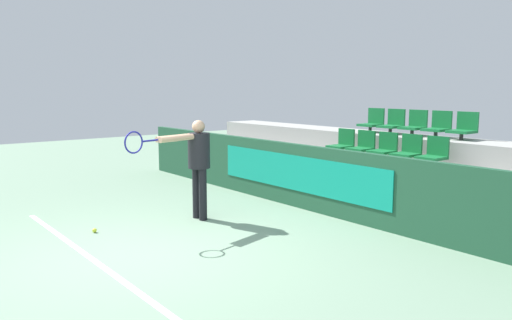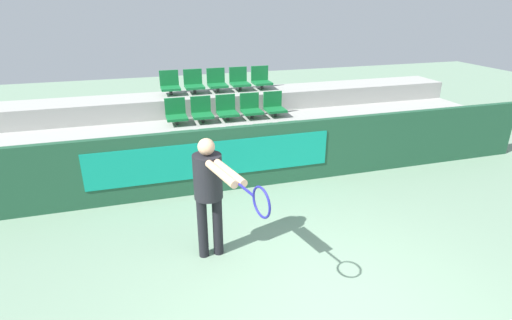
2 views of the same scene
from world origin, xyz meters
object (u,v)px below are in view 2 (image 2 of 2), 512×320
object	(u,v)px
stadium_chair_5	(176,113)
stadium_chair_13	(239,81)
stadium_chair_1	(212,145)
stadium_chair_2	(239,142)
stadium_chair_10	(170,85)
stadium_chair_14	(261,79)
stadium_chair_12	(217,82)
stadium_chair_3	(265,140)
stadium_chair_6	(202,111)
stadium_chair_11	(194,83)
stadium_chair_9	(274,106)
stadium_chair_8	(251,108)
stadium_chair_0	(183,148)
stadium_chair_4	(290,137)
stadium_chair_7	(227,110)
tennis_player	(210,187)

from	to	relation	value
stadium_chair_5	stadium_chair_13	bearing A→B (deg)	31.27
stadium_chair_1	stadium_chair_2	xyz separation A→B (m)	(0.52, 0.00, 0.00)
stadium_chair_10	stadium_chair_14	size ratio (longest dim) A/B	1.00
stadium_chair_2	stadium_chair_12	distance (m)	2.06
stadium_chair_3	stadium_chair_5	world-z (taller)	stadium_chair_5
stadium_chair_1	stadium_chair_10	bearing A→B (deg)	105.35
stadium_chair_6	stadium_chair_11	world-z (taller)	stadium_chair_11
stadium_chair_5	stadium_chair_1	bearing A→B (deg)	-61.23
stadium_chair_3	stadium_chair_11	xyz separation A→B (m)	(-1.04, 1.90, 0.80)
stadium_chair_3	stadium_chair_9	distance (m)	1.16
stadium_chair_12	stadium_chair_5	bearing A→B (deg)	-137.67
stadium_chair_2	stadium_chair_9	bearing A→B (deg)	42.33
stadium_chair_14	stadium_chair_9	bearing A→B (deg)	-90.00
stadium_chair_5	stadium_chair_6	bearing A→B (deg)	0.00
stadium_chair_3	stadium_chair_5	distance (m)	1.88
stadium_chair_8	stadium_chair_10	distance (m)	1.88
stadium_chair_2	stadium_chair_0	bearing A→B (deg)	180.00
stadium_chair_11	stadium_chair_9	bearing A→B (deg)	-31.27
stadium_chair_1	stadium_chair_4	world-z (taller)	same
stadium_chair_8	stadium_chair_12	world-z (taller)	stadium_chair_12
stadium_chair_6	stadium_chair_11	bearing A→B (deg)	90.00
stadium_chair_0	stadium_chair_11	xyz separation A→B (m)	(0.52, 1.90, 0.80)
stadium_chair_4	stadium_chair_12	xyz separation A→B (m)	(-1.04, 1.90, 0.80)
stadium_chair_7	stadium_chair_2	bearing A→B (deg)	-90.00
stadium_chair_7	tennis_player	size ratio (longest dim) A/B	0.31
stadium_chair_1	stadium_chair_7	size ratio (longest dim) A/B	1.00
stadium_chair_1	stadium_chair_12	bearing A→B (deg)	74.65
stadium_chair_8	tennis_player	xyz separation A→B (m)	(-1.54, -3.54, 0.01)
stadium_chair_14	stadium_chair_13	bearing A→B (deg)	180.00
stadium_chair_6	stadium_chair_7	xyz separation A→B (m)	(0.52, 0.00, 0.00)
stadium_chair_9	stadium_chair_13	distance (m)	1.16
stadium_chair_0	stadium_chair_1	size ratio (longest dim) A/B	1.00
stadium_chair_0	stadium_chair_12	distance (m)	2.31
stadium_chair_7	stadium_chair_9	bearing A→B (deg)	0.00
stadium_chair_9	stadium_chair_10	distance (m)	2.33
stadium_chair_6	stadium_chair_10	xyz separation A→B (m)	(-0.52, 0.95, 0.40)
stadium_chair_13	tennis_player	world-z (taller)	stadium_chair_13
stadium_chair_4	stadium_chair_7	xyz separation A→B (m)	(-1.04, 0.95, 0.40)
stadium_chair_9	stadium_chair_1	bearing A→B (deg)	-148.73
stadium_chair_4	stadium_chair_9	bearing A→B (deg)	90.00
stadium_chair_7	stadium_chair_11	world-z (taller)	stadium_chair_11
stadium_chair_4	tennis_player	distance (m)	3.33
stadium_chair_5	stadium_chair_3	bearing A→B (deg)	-31.27
stadium_chair_8	stadium_chair_11	xyz separation A→B (m)	(-1.04, 0.95, 0.40)
stadium_chair_10	stadium_chair_8	bearing A→B (deg)	-31.27
stadium_chair_0	stadium_chair_7	distance (m)	1.47
stadium_chair_13	tennis_player	bearing A→B (deg)	-108.88
stadium_chair_11	stadium_chair_14	size ratio (longest dim) A/B	1.00
stadium_chair_4	stadium_chair_6	distance (m)	1.88
stadium_chair_1	stadium_chair_2	bearing A→B (deg)	0.00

